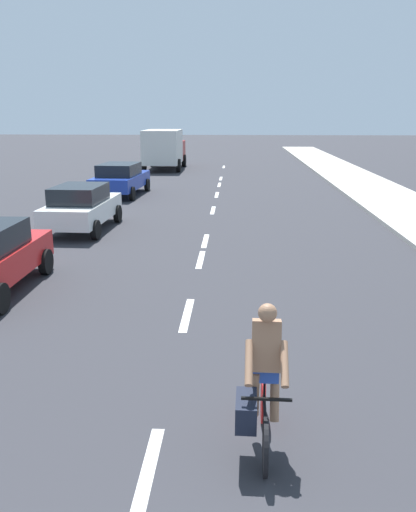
% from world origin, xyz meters
% --- Properties ---
extents(ground_plane, '(160.00, 160.00, 0.00)m').
position_xyz_m(ground_plane, '(0.00, 20.00, 0.00)').
color(ground_plane, '#2D2D33').
extents(sidewalk_strip, '(3.60, 80.00, 0.14)m').
position_xyz_m(sidewalk_strip, '(8.09, 22.00, 0.07)').
color(sidewalk_strip, '#B2ADA3').
rests_on(sidewalk_strip, ground).
extents(lane_stripe_1, '(0.16, 1.80, 0.01)m').
position_xyz_m(lane_stripe_1, '(0.00, 4.29, 0.00)').
color(lane_stripe_1, white).
rests_on(lane_stripe_1, ground).
extents(lane_stripe_2, '(0.16, 1.80, 0.01)m').
position_xyz_m(lane_stripe_2, '(0.00, 9.13, 0.00)').
color(lane_stripe_2, white).
rests_on(lane_stripe_2, ground).
extents(lane_stripe_3, '(0.16, 1.80, 0.01)m').
position_xyz_m(lane_stripe_3, '(0.00, 13.23, 0.00)').
color(lane_stripe_3, white).
rests_on(lane_stripe_3, ground).
extents(lane_stripe_4, '(0.16, 1.80, 0.01)m').
position_xyz_m(lane_stripe_4, '(0.00, 15.41, 0.00)').
color(lane_stripe_4, white).
rests_on(lane_stripe_4, ground).
extents(lane_stripe_5, '(0.16, 1.80, 0.01)m').
position_xyz_m(lane_stripe_5, '(0.00, 20.84, 0.00)').
color(lane_stripe_5, white).
rests_on(lane_stripe_5, ground).
extents(lane_stripe_6, '(0.16, 1.80, 0.01)m').
position_xyz_m(lane_stripe_6, '(0.00, 25.14, 0.00)').
color(lane_stripe_6, white).
rests_on(lane_stripe_6, ground).
extents(lane_stripe_7, '(0.16, 1.80, 0.01)m').
position_xyz_m(lane_stripe_7, '(0.00, 28.91, 0.00)').
color(lane_stripe_7, white).
rests_on(lane_stripe_7, ground).
extents(lane_stripe_8, '(0.16, 1.80, 0.01)m').
position_xyz_m(lane_stripe_8, '(0.00, 31.85, 0.00)').
color(lane_stripe_8, white).
rests_on(lane_stripe_8, ground).
extents(lane_stripe_9, '(0.16, 1.80, 0.01)m').
position_xyz_m(lane_stripe_9, '(0.00, 39.16, 0.00)').
color(lane_stripe_9, white).
rests_on(lane_stripe_9, ground).
extents(cyclist, '(0.62, 1.71, 1.82)m').
position_xyz_m(cyclist, '(1.28, 4.92, 0.83)').
color(cyclist, black).
rests_on(cyclist, ground).
extents(parked_car_white, '(2.01, 4.16, 1.57)m').
position_xyz_m(parked_car_white, '(-4.33, 16.77, 0.84)').
color(parked_car_white, white).
rests_on(parked_car_white, ground).
extents(parked_car_blue, '(2.30, 4.65, 1.57)m').
position_xyz_m(parked_car_blue, '(-4.72, 24.72, 0.84)').
color(parked_car_blue, '#1E389E').
rests_on(parked_car_blue, ground).
extents(delivery_truck, '(2.68, 6.24, 2.80)m').
position_xyz_m(delivery_truck, '(-4.23, 37.17, 1.50)').
color(delivery_truck, maroon).
rests_on(delivery_truck, ground).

